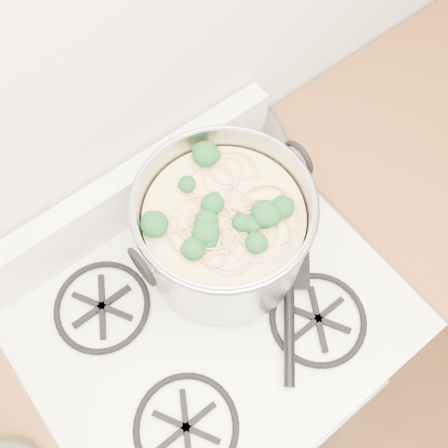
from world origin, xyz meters
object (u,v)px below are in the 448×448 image
(glass_bowl, at_px, (231,151))
(stock_pot, at_px, (224,230))
(spatula, at_px, (289,263))
(gas_range, at_px, (215,358))

(glass_bowl, bearing_deg, stock_pot, -131.99)
(spatula, xyz_separation_m, glass_bowl, (0.08, 0.30, 0.00))
(stock_pot, bearing_deg, spatula, -52.01)
(glass_bowl, bearing_deg, spatula, -104.90)
(stock_pot, relative_size, spatula, 1.21)
(gas_range, relative_size, spatula, 2.98)
(stock_pot, relative_size, glass_bowl, 3.70)
(gas_range, relative_size, stock_pot, 2.46)
(gas_range, xyz_separation_m, stock_pot, (0.11, 0.09, 0.59))
(spatula, bearing_deg, glass_bowl, 116.08)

